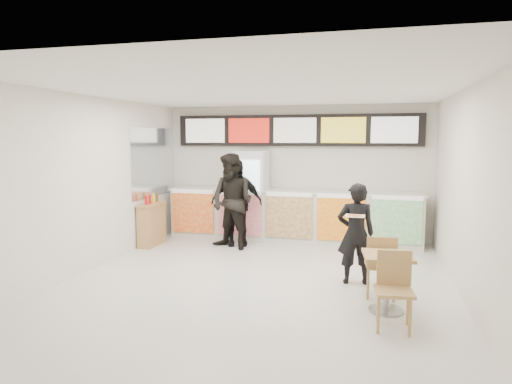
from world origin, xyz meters
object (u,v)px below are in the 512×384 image
(customer_left, at_px, (232,202))
(cafe_table, at_px, (387,272))
(customer_mid, at_px, (237,202))
(customer_main, at_px, (356,233))
(service_counter, at_px, (292,216))
(drinks_fridge, at_px, (251,195))
(condiment_ledge, at_px, (152,224))

(customer_left, height_order, cafe_table, customer_left)
(customer_mid, xyz_separation_m, cafe_table, (3.02, -3.13, -0.38))
(customer_main, height_order, cafe_table, customer_main)
(customer_left, bearing_deg, service_counter, 62.27)
(customer_left, bearing_deg, drinks_fridge, 101.72)
(service_counter, relative_size, condiment_ledge, 5.16)
(customer_main, bearing_deg, drinks_fridge, -58.56)
(service_counter, xyz_separation_m, customer_main, (1.48, -2.67, 0.22))
(service_counter, distance_m, cafe_table, 4.26)
(customer_main, xyz_separation_m, customer_left, (-2.55, 1.67, 0.19))
(drinks_fridge, height_order, customer_main, drinks_fridge)
(drinks_fridge, relative_size, customer_main, 1.26)
(cafe_table, bearing_deg, drinks_fridge, 120.31)
(customer_main, height_order, condiment_ledge, customer_main)
(drinks_fridge, bearing_deg, service_counter, -0.99)
(service_counter, xyz_separation_m, customer_left, (-1.07, -1.00, 0.41))
(customer_main, distance_m, condiment_ledge, 4.58)
(customer_main, relative_size, customer_left, 0.81)
(customer_main, distance_m, customer_mid, 3.26)
(customer_main, distance_m, cafe_table, 1.23)
(service_counter, xyz_separation_m, cafe_table, (1.94, -3.79, -0.04))
(drinks_fridge, bearing_deg, customer_main, -48.04)
(drinks_fridge, xyz_separation_m, condiment_ledge, (-1.88, -1.17, -0.54))
(service_counter, distance_m, customer_main, 3.07)
(drinks_fridge, distance_m, condiment_ledge, 2.28)
(customer_main, bearing_deg, customer_left, -43.78)
(drinks_fridge, bearing_deg, customer_left, -97.31)
(service_counter, relative_size, cafe_table, 3.45)
(customer_left, relative_size, condiment_ledge, 1.83)
(service_counter, bearing_deg, customer_main, -60.96)
(customer_left, xyz_separation_m, condiment_ledge, (-1.75, -0.15, -0.52))
(service_counter, relative_size, customer_left, 2.82)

